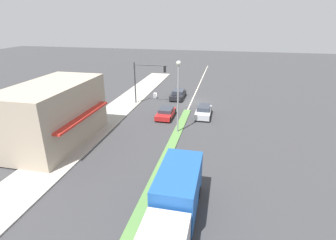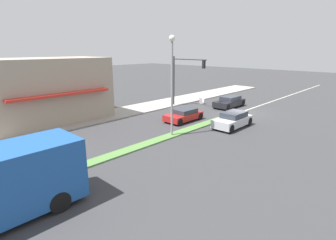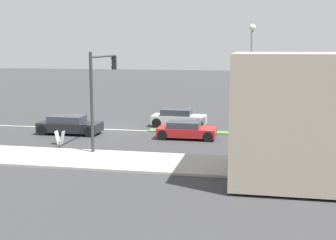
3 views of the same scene
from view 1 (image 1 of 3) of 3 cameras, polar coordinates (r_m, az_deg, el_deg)
The scene contains 12 objects.
ground_plane at distance 21.68m, azimuth -1.30°, elevation -10.03°, with size 160.00×160.00×0.00m, color #38383A.
sidewalk_right at distance 24.74m, azimuth -22.47°, elevation -7.40°, with size 4.00×73.00×0.12m, color #A8A399.
lane_marking_center at distance 37.94m, azimuth 5.14°, elevation 4.05°, with size 0.16×60.00×0.01m, color beige.
building_corner_store at distance 26.66m, azimuth -23.53°, elevation 1.30°, with size 6.12×10.56×5.64m.
traffic_signal_main at distance 35.83m, azimuth -5.08°, elevation 9.45°, with size 4.59×0.34×5.60m.
street_lamp at distance 26.09m, azimuth 2.23°, elevation 6.93°, with size 0.44×0.44×7.37m.
pedestrian at distance 31.10m, azimuth -16.79°, elevation 1.19°, with size 0.34×0.34×1.71m.
warning_aframe_sign at distance 39.19m, azimuth -2.87°, elevation 5.32°, with size 0.45×0.53×0.84m.
delivery_truck at distance 15.96m, azimuth 1.72°, elevation -16.70°, with size 2.44×7.50×2.87m.
hatchback_red at distance 31.56m, azimuth -0.49°, elevation 1.54°, with size 1.83×3.81×1.13m.
sedan_silver at distance 32.12m, azimuth 7.71°, elevation 1.86°, with size 1.77×4.04×1.32m.
sedan_dark at distance 39.17m, azimuth 2.19°, elevation 5.63°, with size 1.83×4.27×1.28m.
Camera 1 is at (-4.45, 35.94, 11.34)m, focal length 28.00 mm.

